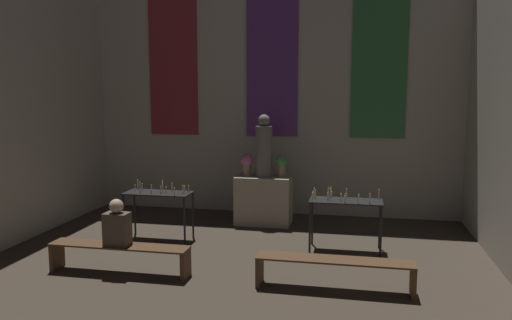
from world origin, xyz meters
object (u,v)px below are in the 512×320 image
object	(u,v)px
statue	(264,148)
flower_vase_left	(247,163)
altar	(264,200)
candle_rack_left	(158,198)
candle_rack_right	(345,207)
person_seated	(117,225)
flower_vase_right	(282,164)
pew_back_right	(334,267)
pew_back_left	(119,252)

from	to	relation	value
statue	flower_vase_left	bearing A→B (deg)	180.00
altar	candle_rack_left	size ratio (longest dim) A/B	0.92
candle_rack_right	statue	bearing A→B (deg)	138.64
flower_vase_left	candle_rack_right	bearing A→B (deg)	-35.89
statue	person_seated	bearing A→B (deg)	-116.29
candle_rack_left	flower_vase_left	bearing A→B (deg)	48.18
altar	statue	world-z (taller)	statue
altar	flower_vase_right	world-z (taller)	flower_vase_right
statue	pew_back_right	xyz separation A→B (m)	(1.57, -3.21, -1.22)
altar	pew_back_right	xyz separation A→B (m)	(1.57, -3.21, -0.17)
pew_back_left	pew_back_right	bearing A→B (deg)	0.00
altar	statue	bearing A→B (deg)	90.00
candle_rack_left	person_seated	world-z (taller)	person_seated
candle_rack_left	pew_back_right	xyz separation A→B (m)	(3.23, -1.75, -0.43)
candle_rack_right	pew_back_left	xyz separation A→B (m)	(-3.22, -1.75, -0.43)
statue	pew_back_right	bearing A→B (deg)	-63.97
flower_vase_right	pew_back_right	xyz separation A→B (m)	(1.21, -3.21, -0.90)
pew_back_left	pew_back_right	xyz separation A→B (m)	(3.13, 0.00, 0.00)
altar	person_seated	xyz separation A→B (m)	(-1.58, -3.21, 0.24)
flower_vase_left	candle_rack_right	world-z (taller)	flower_vase_left
statue	candle_rack_left	bearing A→B (deg)	-138.77
candle_rack_left	person_seated	bearing A→B (deg)	-87.36
flower_vase_left	candle_rack_left	world-z (taller)	flower_vase_left
flower_vase_right	person_seated	bearing A→B (deg)	-121.22
flower_vase_left	flower_vase_right	world-z (taller)	same
candle_rack_right	person_seated	world-z (taller)	person_seated
pew_back_left	flower_vase_left	bearing A→B (deg)	69.38
altar	candle_rack_left	bearing A→B (deg)	-138.77
statue	pew_back_left	bearing A→B (deg)	-116.03
statue	altar	bearing A→B (deg)	-90.00
flower_vase_right	candle_rack_left	distance (m)	2.54
altar	candle_rack_right	world-z (taller)	candle_rack_right
flower_vase_right	person_seated	distance (m)	3.78
candle_rack_left	person_seated	xyz separation A→B (m)	(0.08, -1.75, -0.02)
person_seated	candle_rack_right	bearing A→B (deg)	28.32
altar	candle_rack_right	distance (m)	2.22
flower_vase_left	altar	bearing A→B (deg)	-0.00
flower_vase_right	altar	bearing A→B (deg)	-180.00
candle_rack_right	pew_back_right	size ratio (longest dim) A/B	0.57
flower_vase_right	candle_rack_left	bearing A→B (deg)	-144.21
altar	flower_vase_right	bearing A→B (deg)	0.00
flower_vase_left	person_seated	size ratio (longest dim) A/B	0.64
flower_vase_left	person_seated	bearing A→B (deg)	-110.91
pew_back_left	candle_rack_right	bearing A→B (deg)	28.45
candle_rack_right	pew_back_left	size ratio (longest dim) A/B	0.57
candle_rack_right	person_seated	xyz separation A→B (m)	(-3.24, -1.75, -0.02)
statue	pew_back_right	size ratio (longest dim) A/B	0.59
person_seated	flower_vase_right	bearing A→B (deg)	58.78
candle_rack_right	flower_vase_right	bearing A→B (deg)	131.66
altar	flower_vase_right	size ratio (longest dim) A/B	2.51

